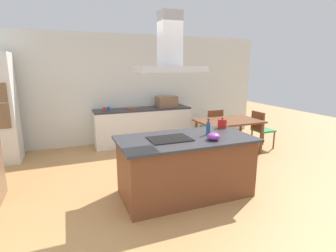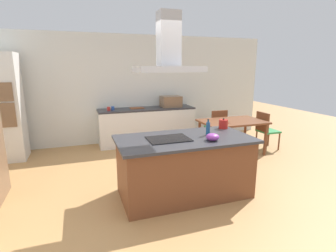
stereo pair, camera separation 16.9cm
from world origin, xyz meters
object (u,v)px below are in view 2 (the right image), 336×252
object	(u,v)px
coffee_mug_red	(109,109)
chair_facing_back_wall	(217,125)
wall_oven_stack	(3,108)
dining_table	(232,124)
countertop_microwave	(171,102)
cutting_board	(137,108)
coffee_mug_blue	(113,108)
chair_at_right_end	(266,128)
olive_oil_bottle	(208,128)
cooktop	(169,139)
mixing_bowl	(213,137)
range_hood	(169,53)
tea_kettle	(223,124)

from	to	relation	value
coffee_mug_red	chair_facing_back_wall	distance (m)	2.66
wall_oven_stack	chair_facing_back_wall	size ratio (longest dim) A/B	2.47
coffee_mug_red	dining_table	xyz separation A→B (m)	(2.53, -1.36, -0.28)
countertop_microwave	cutting_board	world-z (taller)	countertop_microwave
coffee_mug_blue	dining_table	xyz separation A→B (m)	(2.43, -1.42, -0.28)
countertop_microwave	coffee_mug_red	xyz separation A→B (m)	(-1.59, -0.06, -0.09)
cutting_board	chair_at_right_end	bearing A→B (deg)	-28.23
dining_table	chair_facing_back_wall	bearing A→B (deg)	90.00
coffee_mug_blue	chair_at_right_end	bearing A→B (deg)	-22.95
olive_oil_bottle	coffee_mug_red	distance (m)	3.02
chair_facing_back_wall	chair_at_right_end	world-z (taller)	same
countertop_microwave	chair_facing_back_wall	size ratio (longest dim) A/B	0.56
olive_oil_bottle	coffee_mug_blue	bearing A→B (deg)	110.71
cutting_board	dining_table	bearing A→B (deg)	-38.86
cooktop	coffee_mug_blue	world-z (taller)	coffee_mug_blue
mixing_bowl	wall_oven_stack	xyz separation A→B (m)	(-3.21, 2.91, 0.15)
mixing_bowl	range_hood	bearing A→B (deg)	154.97
cooktop	chair_facing_back_wall	world-z (taller)	cooktop
cooktop	tea_kettle	distance (m)	1.16
cooktop	range_hood	world-z (taller)	range_hood
cooktop	cutting_board	size ratio (longest dim) A/B	1.76
cooktop	coffee_mug_blue	distance (m)	2.90
mixing_bowl	cutting_board	world-z (taller)	mixing_bowl
mixing_bowl	coffee_mug_blue	size ratio (longest dim) A/B	2.10
mixing_bowl	dining_table	bearing A→B (deg)	50.02
wall_oven_stack	dining_table	xyz separation A→B (m)	(4.66, -1.19, -0.43)
countertop_microwave	chair_at_right_end	distance (m)	2.40
cutting_board	chair_facing_back_wall	distance (m)	2.04
olive_oil_bottle	chair_facing_back_wall	xyz separation A→B (m)	(1.36, 2.08, -0.49)
wall_oven_stack	chair_at_right_end	size ratio (longest dim) A/B	2.47
cooktop	cutting_board	world-z (taller)	cutting_board
tea_kettle	chair_facing_back_wall	size ratio (longest dim) A/B	0.23
cooktop	wall_oven_stack	world-z (taller)	wall_oven_stack
tea_kettle	cutting_board	size ratio (longest dim) A/B	0.60
countertop_microwave	range_hood	size ratio (longest dim) A/B	0.56
mixing_bowl	coffee_mug_red	size ratio (longest dim) A/B	2.10
olive_oil_bottle	dining_table	world-z (taller)	olive_oil_bottle
chair_facing_back_wall	range_hood	xyz separation A→B (m)	(-2.01, -2.12, 1.59)
tea_kettle	wall_oven_stack	xyz separation A→B (m)	(-3.75, 2.31, 0.13)
wall_oven_stack	range_hood	xyz separation A→B (m)	(2.65, -2.65, 1.00)
countertop_microwave	range_hood	bearing A→B (deg)	-110.38
olive_oil_bottle	chair_at_right_end	size ratio (longest dim) A/B	0.27
countertop_microwave	chair_facing_back_wall	world-z (taller)	countertop_microwave
cooktop	countertop_microwave	xyz separation A→B (m)	(1.07, 2.88, 0.13)
tea_kettle	coffee_mug_red	size ratio (longest dim) A/B	2.26
tea_kettle	mixing_bowl	bearing A→B (deg)	-131.50
mixing_bowl	coffee_mug_blue	distance (m)	3.29
olive_oil_bottle	range_hood	xyz separation A→B (m)	(-0.65, -0.04, 1.10)
countertop_microwave	dining_table	bearing A→B (deg)	-56.47
olive_oil_bottle	coffee_mug_red	xyz separation A→B (m)	(-1.18, 2.78, -0.06)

